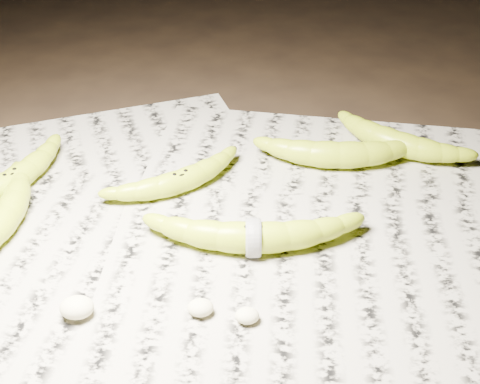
{
  "coord_description": "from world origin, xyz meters",
  "views": [
    {
      "loc": [
        0.02,
        -0.71,
        0.57
      ],
      "look_at": [
        0.03,
        0.01,
        0.05
      ],
      "focal_mm": 50.0,
      "sensor_mm": 36.0,
      "label": 1
    }
  ],
  "objects_px": {
    "banana_center": "(180,179)",
    "banana_left_a": "(10,179)",
    "banana_upper_a": "(339,153)",
    "banana_upper_b": "(396,141)",
    "banana_taped": "(253,235)",
    "banana_left_b": "(6,214)"
  },
  "relations": [
    {
      "from": "banana_left_b",
      "to": "banana_upper_b",
      "type": "xyz_separation_m",
      "value": [
        0.55,
        0.18,
        -0.0
      ]
    },
    {
      "from": "banana_left_a",
      "to": "banana_left_b",
      "type": "height_order",
      "value": "banana_left_b"
    },
    {
      "from": "banana_left_a",
      "to": "banana_upper_a",
      "type": "bearing_deg",
      "value": -48.19
    },
    {
      "from": "banana_taped",
      "to": "banana_upper_b",
      "type": "bearing_deg",
      "value": 45.8
    },
    {
      "from": "banana_left_b",
      "to": "banana_upper_a",
      "type": "height_order",
      "value": "banana_upper_a"
    },
    {
      "from": "banana_upper_b",
      "to": "banana_upper_a",
      "type": "bearing_deg",
      "value": -124.13
    },
    {
      "from": "banana_upper_b",
      "to": "banana_taped",
      "type": "bearing_deg",
      "value": -99.88
    },
    {
      "from": "banana_left_a",
      "to": "banana_left_b",
      "type": "bearing_deg",
      "value": -134.48
    },
    {
      "from": "banana_taped",
      "to": "banana_upper_a",
      "type": "distance_m",
      "value": 0.23
    },
    {
      "from": "banana_taped",
      "to": "banana_upper_a",
      "type": "xyz_separation_m",
      "value": [
        0.13,
        0.19,
        -0.0
      ]
    },
    {
      "from": "banana_center",
      "to": "banana_left_b",
      "type": "bearing_deg",
      "value": 168.72
    },
    {
      "from": "banana_left_a",
      "to": "banana_upper_b",
      "type": "relative_size",
      "value": 1.11
    },
    {
      "from": "banana_center",
      "to": "banana_left_a",
      "type": "bearing_deg",
      "value": 148.73
    },
    {
      "from": "banana_taped",
      "to": "banana_upper_a",
      "type": "relative_size",
      "value": 1.16
    },
    {
      "from": "banana_upper_a",
      "to": "banana_center",
      "type": "bearing_deg",
      "value": -163.07
    },
    {
      "from": "banana_taped",
      "to": "banana_upper_a",
      "type": "bearing_deg",
      "value": 55.96
    },
    {
      "from": "banana_taped",
      "to": "banana_left_a",
      "type": "bearing_deg",
      "value": 159.73
    },
    {
      "from": "banana_center",
      "to": "banana_upper_a",
      "type": "height_order",
      "value": "banana_upper_a"
    },
    {
      "from": "banana_left_a",
      "to": "banana_left_b",
      "type": "relative_size",
      "value": 1.05
    },
    {
      "from": "banana_taped",
      "to": "banana_upper_b",
      "type": "height_order",
      "value": "banana_taped"
    },
    {
      "from": "banana_center",
      "to": "banana_upper_b",
      "type": "bearing_deg",
      "value": -14.91
    },
    {
      "from": "banana_upper_a",
      "to": "banana_upper_b",
      "type": "xyz_separation_m",
      "value": [
        0.09,
        0.04,
        -0.0
      ]
    }
  ]
}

